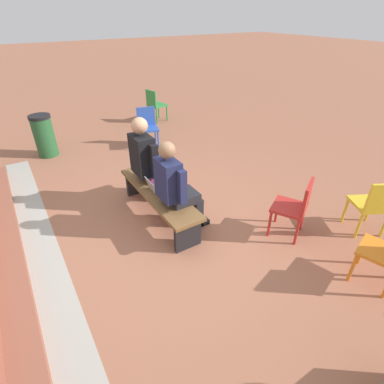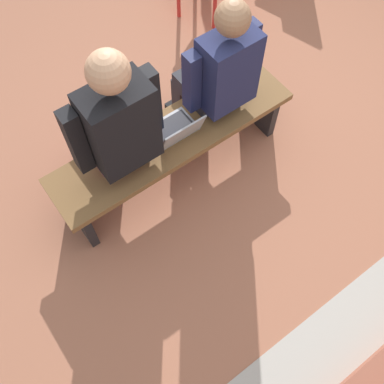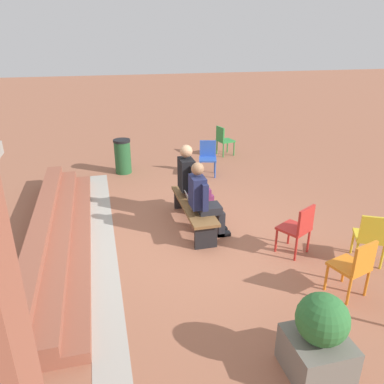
# 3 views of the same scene
# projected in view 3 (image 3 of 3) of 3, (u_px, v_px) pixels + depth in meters

# --- Properties ---
(ground_plane) EXTENTS (60.00, 60.00, 0.00)m
(ground_plane) POSITION_uv_depth(u_px,v_px,m) (195.00, 237.00, 6.47)
(ground_plane) COLOR #9E6047
(concrete_strip) EXTENTS (6.32, 0.40, 0.01)m
(concrete_strip) POSITION_uv_depth(u_px,v_px,m) (103.00, 236.00, 6.48)
(concrete_strip) COLOR #A8A399
(concrete_strip) RESTS_ON ground
(brick_steps) EXTENTS (5.52, 0.90, 0.45)m
(brick_steps) POSITION_uv_depth(u_px,v_px,m) (56.00, 233.00, 6.24)
(brick_steps) COLOR #93513D
(brick_steps) RESTS_ON ground
(bench) EXTENTS (1.80, 0.44, 0.45)m
(bench) POSITION_uv_depth(u_px,v_px,m) (194.00, 208.00, 6.71)
(bench) COLOR brown
(bench) RESTS_ON ground
(person_student) EXTENTS (0.54, 0.68, 1.34)m
(person_student) POSITION_uv_depth(u_px,v_px,m) (204.00, 198.00, 6.22)
(person_student) COLOR #232328
(person_student) RESTS_ON ground
(person_adult) EXTENTS (0.59, 0.75, 1.43)m
(person_adult) POSITION_uv_depth(u_px,v_px,m) (192.00, 180.00, 6.91)
(person_adult) COLOR #7F2D5B
(person_adult) RESTS_ON ground
(laptop) EXTENTS (0.32, 0.29, 0.21)m
(laptop) POSITION_uv_depth(u_px,v_px,m) (193.00, 201.00, 6.64)
(laptop) COLOR #9EA0A5
(laptop) RESTS_ON bench
(plastic_chair_near_bench_left) EXTENTS (0.57, 0.57, 0.84)m
(plastic_chair_near_bench_left) POSITION_uv_depth(u_px,v_px,m) (298.00, 227.00, 5.78)
(plastic_chair_near_bench_left) COLOR red
(plastic_chair_near_bench_left) RESTS_ON ground
(plastic_chair_near_bench_right) EXTENTS (0.50, 0.50, 0.84)m
(plastic_chair_near_bench_right) POSITION_uv_depth(u_px,v_px,m) (223.00, 139.00, 10.73)
(plastic_chair_near_bench_right) COLOR #2D893D
(plastic_chair_near_bench_right) RESTS_ON ground
(plastic_chair_mid_courtyard) EXTENTS (0.52, 0.52, 0.84)m
(plastic_chair_mid_courtyard) POSITION_uv_depth(u_px,v_px,m) (208.00, 156.00, 9.22)
(plastic_chair_mid_courtyard) COLOR #2D56B7
(plastic_chair_mid_courtyard) RESTS_ON ground
(plastic_chair_far_left) EXTENTS (0.52, 0.52, 0.84)m
(plastic_chair_far_left) POSITION_uv_depth(u_px,v_px,m) (355.00, 265.00, 4.82)
(plastic_chair_far_left) COLOR orange
(plastic_chair_far_left) RESTS_ON ground
(plastic_chair_far_right) EXTENTS (0.57, 0.57, 0.84)m
(plastic_chair_far_right) POSITION_uv_depth(u_px,v_px,m) (371.00, 236.00, 5.53)
(plastic_chair_far_right) COLOR gold
(plastic_chair_far_right) RESTS_ON ground
(planter) EXTENTS (0.60, 0.60, 0.94)m
(planter) POSITION_uv_depth(u_px,v_px,m) (319.00, 339.00, 3.70)
(planter) COLOR #6B665B
(planter) RESTS_ON ground
(litter_bin) EXTENTS (0.42, 0.42, 0.86)m
(litter_bin) POSITION_uv_depth(u_px,v_px,m) (123.00, 156.00, 9.35)
(litter_bin) COLOR #23562D
(litter_bin) RESTS_ON ground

